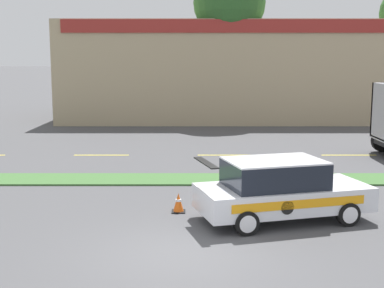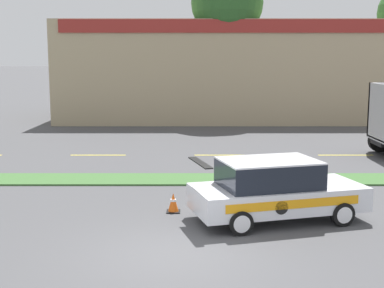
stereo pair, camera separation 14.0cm
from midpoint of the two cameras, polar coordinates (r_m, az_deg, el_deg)
ground_plane at (r=11.74m, az=-1.33°, el=-11.61°), size 600.00×600.00×0.00m
grass_verge at (r=18.51m, az=-0.75°, el=-3.78°), size 120.00×1.73×0.06m
centre_line_4 at (r=23.62m, az=-9.61°, el=-1.16°), size 2.40×0.14×0.01m
centre_line_5 at (r=23.32m, az=3.58°, el=-1.19°), size 2.40×0.14×0.01m
centre_line_6 at (r=24.24m, az=16.43°, el=-1.15°), size 2.40×0.14×0.01m
rally_car at (r=13.99m, az=9.28°, el=-4.81°), size 4.73×2.99×1.64m
traffic_cone at (r=14.68m, az=-1.54°, el=-6.29°), size 0.37×0.37×0.53m
store_building_backdrop at (r=39.36m, az=8.00°, el=7.72°), size 28.00×12.10×6.57m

